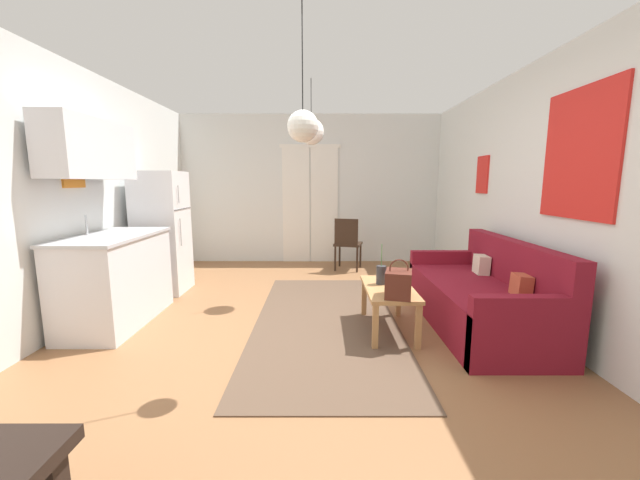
{
  "coord_description": "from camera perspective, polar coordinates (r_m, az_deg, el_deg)",
  "views": [
    {
      "loc": [
        0.17,
        -3.17,
        1.44
      ],
      "look_at": [
        0.19,
        1.1,
        0.76
      ],
      "focal_mm": 20.68,
      "sensor_mm": 36.0,
      "label": 1
    }
  ],
  "objects": [
    {
      "name": "ground_plane",
      "position": [
        3.5,
        -3.14,
        -16.16
      ],
      "size": [
        5.14,
        7.5,
        0.1
      ],
      "primitive_type": "cube",
      "color": "#8E603D"
    },
    {
      "name": "wall_back",
      "position": [
        6.67,
        -1.71,
        7.73
      ],
      "size": [
        4.74,
        0.13,
        2.61
      ],
      "color": "silver",
      "rests_on": "ground_plane"
    },
    {
      "name": "wall_right",
      "position": [
        3.83,
        34.06,
        5.5
      ],
      "size": [
        0.12,
        7.1,
        2.61
      ],
      "color": "silver",
      "rests_on": "ground_plane"
    },
    {
      "name": "wall_left",
      "position": [
        4.03,
        -38.55,
        5.13
      ],
      "size": [
        0.12,
        7.1,
        2.61
      ],
      "color": "silver",
      "rests_on": "ground_plane"
    },
    {
      "name": "area_rug",
      "position": [
        3.93,
        0.75,
        -12.4
      ],
      "size": [
        1.44,
        3.17,
        0.01
      ],
      "primitive_type": "cube",
      "color": "brown",
      "rests_on": "ground_plane"
    },
    {
      "name": "couch",
      "position": [
        4.06,
        23.84,
        -8.38
      ],
      "size": [
        0.86,
        1.91,
        0.87
      ],
      "color": "maroon",
      "rests_on": "ground_plane"
    },
    {
      "name": "coffee_table",
      "position": [
        3.65,
        10.38,
        -8.14
      ],
      "size": [
        0.45,
        0.89,
        0.44
      ],
      "color": "#B27F4C",
      "rests_on": "ground_plane"
    },
    {
      "name": "bamboo_vase",
      "position": [
        3.69,
        9.24,
        -5.34
      ],
      "size": [
        0.1,
        0.1,
        0.4
      ],
      "color": "#2D2D33",
      "rests_on": "coffee_table"
    },
    {
      "name": "handbag",
      "position": [
        3.31,
        11.85,
        -6.61
      ],
      "size": [
        0.28,
        0.31,
        0.34
      ],
      "color": "#512319",
      "rests_on": "coffee_table"
    },
    {
      "name": "refrigerator",
      "position": [
        5.22,
        -23.43,
        1.07
      ],
      "size": [
        0.6,
        0.59,
        1.57
      ],
      "color": "white",
      "rests_on": "ground_plane"
    },
    {
      "name": "kitchen_counter",
      "position": [
        4.27,
        -29.88,
        -1.47
      ],
      "size": [
        0.64,
        1.3,
        2.03
      ],
      "color": "silver",
      "rests_on": "ground_plane"
    },
    {
      "name": "accent_chair",
      "position": [
        6.01,
        4.07,
        -0.2
      ],
      "size": [
        0.51,
        0.5,
        0.86
      ],
      "rotation": [
        0.0,
        0.0,
        2.88
      ],
      "color": "black",
      "rests_on": "ground_plane"
    },
    {
      "name": "pendant_lamp_near",
      "position": [
        2.58,
        -2.88,
        17.21
      ],
      "size": [
        0.21,
        0.21,
        0.91
      ],
      "color": "black"
    },
    {
      "name": "pendant_lamp_far",
      "position": [
        4.46,
        -1.58,
        16.4
      ],
      "size": [
        0.3,
        0.3,
        0.74
      ],
      "color": "black"
    }
  ]
}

